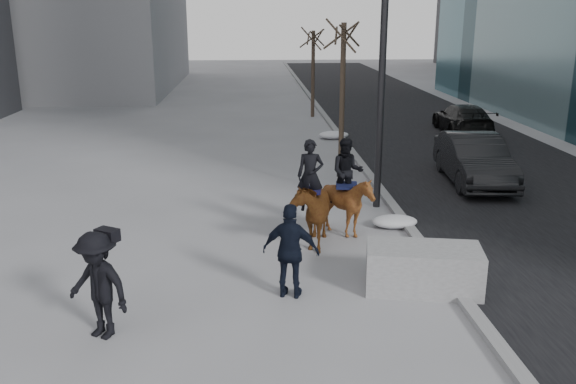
{
  "coord_description": "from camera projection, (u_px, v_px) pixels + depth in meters",
  "views": [
    {
      "loc": [
        -0.73,
        -10.56,
        4.94
      ],
      "look_at": [
        0.0,
        1.2,
        1.5
      ],
      "focal_mm": 38.0,
      "sensor_mm": 36.0,
      "label": 1
    }
  ],
  "objects": [
    {
      "name": "mounted_left",
      "position": [
        311.0,
        206.0,
        13.46
      ],
      "size": [
        1.1,
        1.92,
        2.34
      ],
      "color": "#4E220F",
      "rests_on": "ground"
    },
    {
      "name": "feeder",
      "position": [
        291.0,
        251.0,
        10.87
      ],
      "size": [
        1.11,
        0.99,
        1.75
      ],
      "color": "black",
      "rests_on": "ground"
    },
    {
      "name": "ground",
      "position": [
        292.0,
        285.0,
        11.55
      ],
      "size": [
        120.0,
        120.0,
        0.0
      ],
      "primitive_type": "plane",
      "color": "gray",
      "rests_on": "ground"
    },
    {
      "name": "car_far",
      "position": [
        463.0,
        119.0,
        26.17
      ],
      "size": [
        1.99,
        4.45,
        1.27
      ],
      "primitive_type": "imported",
      "rotation": [
        0.0,
        0.0,
        3.09
      ],
      "color": "black",
      "rests_on": "ground"
    },
    {
      "name": "mounted_right",
      "position": [
        347.0,
        198.0,
        13.96
      ],
      "size": [
        1.36,
        1.49,
        2.26
      ],
      "color": "#4D1F0F",
      "rests_on": "ground"
    },
    {
      "name": "lamppost",
      "position": [
        386.0,
        12.0,
        14.81
      ],
      "size": [
        0.25,
        1.49,
        9.09
      ],
      "color": "black",
      "rests_on": "ground"
    },
    {
      "name": "planter",
      "position": [
        423.0,
        269.0,
        11.28
      ],
      "size": [
        2.24,
        1.41,
        0.84
      ],
      "primitive_type": "cube",
      "rotation": [
        0.0,
        0.0,
        -0.18
      ],
      "color": "#999A9C",
      "rests_on": "ground"
    },
    {
      "name": "car_near",
      "position": [
        474.0,
        159.0,
        18.4
      ],
      "size": [
        1.91,
        4.56,
        1.47
      ],
      "primitive_type": "imported",
      "rotation": [
        0.0,
        0.0,
        -0.08
      ],
      "color": "black",
      "rests_on": "ground"
    },
    {
      "name": "tree_near",
      "position": [
        342.0,
        86.0,
        20.59
      ],
      "size": [
        1.2,
        1.2,
        5.22
      ],
      "primitive_type": null,
      "color": "#342B1E",
      "rests_on": "ground"
    },
    {
      "name": "camera_crew",
      "position": [
        98.0,
        285.0,
        9.5
      ],
      "size": [
        1.31,
        1.14,
        1.75
      ],
      "color": "black",
      "rests_on": "ground"
    },
    {
      "name": "curb",
      "position": [
        358.0,
        160.0,
        21.29
      ],
      "size": [
        0.25,
        90.0,
        0.12
      ],
      "primitive_type": "cube",
      "color": "gray",
      "rests_on": "ground"
    },
    {
      "name": "tree_far",
      "position": [
        313.0,
        70.0,
        30.02
      ],
      "size": [
        1.2,
        1.2,
        4.67
      ],
      "primitive_type": null,
      "color": "#34281F",
      "rests_on": "ground"
    },
    {
      "name": "road",
      "position": [
        470.0,
        160.0,
        21.55
      ],
      "size": [
        8.0,
        90.0,
        0.01
      ],
      "primitive_type": "cube",
      "color": "black",
      "rests_on": "ground"
    },
    {
      "name": "snow_piles",
      "position": [
        351.0,
        160.0,
        20.83
      ],
      "size": [
        1.24,
        11.69,
        0.32
      ],
      "color": "silver",
      "rests_on": "ground"
    }
  ]
}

